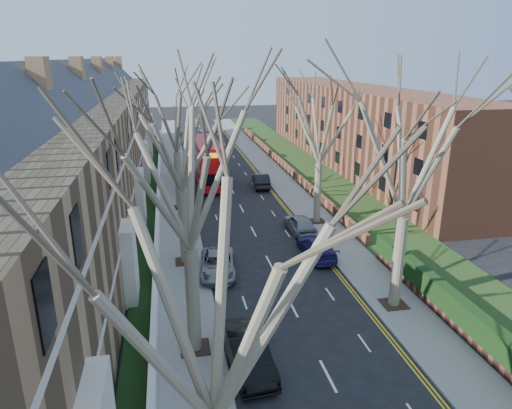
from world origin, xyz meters
TOP-DOWN VIEW (x-y plane):
  - pavement_left at (-6.00, 39.00)m, footprint 3.00×102.00m
  - pavement_right at (6.00, 39.00)m, footprint 3.00×102.00m
  - terrace_left at (-13.65, 31.00)m, footprint 9.70×78.00m
  - flats_right at (17.46, 43.00)m, footprint 13.97×54.00m
  - wall_hedge_right at (7.70, 2.00)m, footprint 0.70×24.00m
  - front_wall_left at (-7.65, 31.00)m, footprint 0.30×78.00m
  - grass_verge_right at (10.50, 39.00)m, footprint 6.00×102.00m
  - tree_left_near at (-5.70, -4.00)m, footprint 9.80×9.80m
  - tree_left_mid at (-5.70, 6.00)m, footprint 10.50×10.50m
  - tree_left_far at (-5.70, 16.00)m, footprint 10.15×10.15m
  - tree_left_dist at (-5.70, 28.00)m, footprint 10.50×10.50m
  - tree_right_mid at (5.70, 8.00)m, footprint 10.50×10.50m
  - tree_right_far at (5.70, 22.00)m, footprint 10.15×10.15m
  - double_decker_bus at (-2.27, 36.76)m, footprint 2.94×11.23m
  - car_left_mid at (-3.42, 4.33)m, footprint 2.11×4.96m
  - car_left_far at (-3.70, 14.00)m, footprint 2.79×5.10m
  - car_right_near at (3.52, 15.42)m, footprint 2.02×4.84m
  - car_right_mid at (3.65, 20.16)m, footprint 1.96×4.41m
  - car_right_far at (3.25, 33.86)m, footprint 1.98×4.71m

SIDE VIEW (x-z plane):
  - pavement_left at x=-6.00m, z-range 0.00..0.12m
  - pavement_right at x=6.00m, z-range 0.00..0.12m
  - grass_verge_right at x=10.50m, z-range 0.12..0.18m
  - front_wall_left at x=-7.65m, z-range 0.12..1.12m
  - car_left_far at x=-3.70m, z-range 0.00..1.36m
  - car_right_near at x=3.52m, z-range 0.00..1.40m
  - car_right_mid at x=3.65m, z-range 0.00..1.47m
  - car_right_far at x=3.25m, z-range 0.00..1.51m
  - car_left_mid at x=-3.42m, z-range 0.00..1.59m
  - wall_hedge_right at x=7.70m, z-range 0.22..2.02m
  - double_decker_bus at x=-2.27m, z-range -0.04..4.64m
  - flats_right at x=17.46m, z-range -0.02..9.98m
  - terrace_left at x=-13.65m, z-range -1.27..12.33m
  - tree_left_near at x=-5.70m, z-range 2.06..15.79m
  - tree_left_far at x=-5.70m, z-range 2.13..16.35m
  - tree_right_far at x=5.70m, z-range 2.13..16.35m
  - tree_left_mid at x=-5.70m, z-range 2.20..16.91m
  - tree_right_mid at x=5.70m, z-range 2.20..16.91m
  - tree_left_dist at x=-5.70m, z-range 2.20..16.91m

